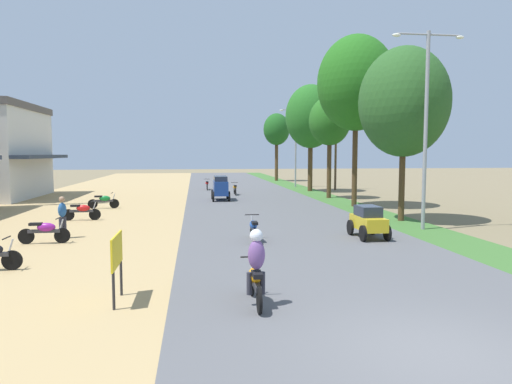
# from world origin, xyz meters

# --- Properties ---
(ground_plane) EXTENTS (180.00, 180.00, 0.00)m
(ground_plane) POSITION_xyz_m (0.00, 0.00, 0.00)
(ground_plane) COLOR #7A6B4C
(road_strip) EXTENTS (9.00, 140.00, 0.08)m
(road_strip) POSITION_xyz_m (0.00, 0.00, 0.04)
(road_strip) COLOR #565659
(road_strip) RESTS_ON ground
(parked_motorbike_second) EXTENTS (1.80, 0.54, 0.94)m
(parked_motorbike_second) POSITION_xyz_m (-9.30, 10.55, 0.55)
(parked_motorbike_second) COLOR black
(parked_motorbike_second) RESTS_ON dirt_shoulder
(parked_motorbike_third) EXTENTS (1.80, 0.54, 0.94)m
(parked_motorbike_third) POSITION_xyz_m (-9.37, 16.42, 0.55)
(parked_motorbike_third) COLOR black
(parked_motorbike_third) RESTS_ON dirt_shoulder
(parked_motorbike_fourth) EXTENTS (1.80, 0.54, 0.94)m
(parked_motorbike_fourth) POSITION_xyz_m (-9.26, 21.30, 0.55)
(parked_motorbike_fourth) COLOR black
(parked_motorbike_fourth) RESTS_ON dirt_shoulder
(street_signboard) EXTENTS (0.06, 1.30, 1.50)m
(street_signboard) POSITION_xyz_m (-5.61, 3.43, 1.11)
(street_signboard) COLOR #262628
(street_signboard) RESTS_ON dirt_shoulder
(pedestrian_on_shoulder) EXTENTS (0.39, 0.43, 1.62)m
(pedestrian_on_shoulder) POSITION_xyz_m (-8.96, 11.58, 0.96)
(pedestrian_on_shoulder) COLOR #33333D
(pedestrian_on_shoulder) RESTS_ON dirt_shoulder
(median_tree_nearest) EXTENTS (4.26, 4.26, 8.30)m
(median_tree_nearest) POSITION_xyz_m (5.99, 14.30, 5.74)
(median_tree_nearest) COLOR #4C351E
(median_tree_nearest) RESTS_ON median_strip
(median_tree_second) EXTENTS (4.69, 4.69, 10.36)m
(median_tree_second) POSITION_xyz_m (5.81, 20.46, 7.53)
(median_tree_second) COLOR #4C351E
(median_tree_second) RESTS_ON median_strip
(median_tree_third) EXTENTS (3.01, 3.01, 7.37)m
(median_tree_third) POSITION_xyz_m (5.82, 25.90, 5.61)
(median_tree_third) COLOR #4C351E
(median_tree_third) RESTS_ON median_strip
(median_tree_fourth) EXTENTS (4.31, 4.31, 9.11)m
(median_tree_fourth) POSITION_xyz_m (5.97, 32.08, 6.43)
(median_tree_fourth) COLOR #4C351E
(median_tree_fourth) RESTS_ON median_strip
(median_tree_fifth) EXTENTS (3.09, 3.09, 7.96)m
(median_tree_fifth) POSITION_xyz_m (5.73, 47.35, 6.08)
(median_tree_fifth) COLOR #4C351E
(median_tree_fifth) RESTS_ON median_strip
(streetlamp_near) EXTENTS (3.16, 0.20, 8.34)m
(streetlamp_near) POSITION_xyz_m (5.80, 11.76, 4.83)
(streetlamp_near) COLOR gray
(streetlamp_near) RESTS_ON median_strip
(streetlamp_mid) EXTENTS (3.16, 0.20, 7.58)m
(streetlamp_mid) POSITION_xyz_m (5.80, 37.18, 4.44)
(streetlamp_mid) COLOR gray
(streetlamp_mid) RESTS_ON median_strip
(utility_pole_near) EXTENTS (1.80, 0.20, 8.02)m
(utility_pole_near) POSITION_xyz_m (8.68, 33.54, 4.20)
(utility_pole_near) COLOR brown
(utility_pole_near) RESTS_ON ground
(car_hatchback_yellow) EXTENTS (1.04, 2.00, 1.23)m
(car_hatchback_yellow) POSITION_xyz_m (2.68, 10.06, 0.75)
(car_hatchback_yellow) COLOR gold
(car_hatchback_yellow) RESTS_ON road_strip
(car_van_blue) EXTENTS (1.19, 2.41, 1.67)m
(car_van_blue) POSITION_xyz_m (-2.17, 25.06, 1.02)
(car_van_blue) COLOR navy
(car_van_blue) RESTS_ON road_strip
(motorbike_ahead_second) EXTENTS (0.54, 1.80, 1.66)m
(motorbike_ahead_second) POSITION_xyz_m (-2.64, 2.80, 0.86)
(motorbike_ahead_second) COLOR black
(motorbike_ahead_second) RESTS_ON road_strip
(motorbike_ahead_third) EXTENTS (0.54, 1.80, 0.94)m
(motorbike_ahead_third) POSITION_xyz_m (-1.77, 9.96, 0.57)
(motorbike_ahead_third) COLOR black
(motorbike_ahead_third) RESTS_ON road_strip
(motorbike_ahead_fourth) EXTENTS (0.54, 1.80, 0.94)m
(motorbike_ahead_fourth) POSITION_xyz_m (-0.81, 29.14, 0.57)
(motorbike_ahead_fourth) COLOR black
(motorbike_ahead_fourth) RESTS_ON road_strip
(motorbike_ahead_fifth) EXTENTS (0.54, 1.80, 0.94)m
(motorbike_ahead_fifth) POSITION_xyz_m (-2.84, 34.47, 0.57)
(motorbike_ahead_fifth) COLOR black
(motorbike_ahead_fifth) RESTS_ON road_strip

